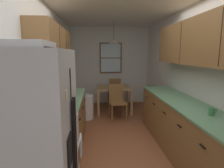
{
  "coord_description": "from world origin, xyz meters",
  "views": [
    {
      "loc": [
        -0.43,
        -2.54,
        1.68
      ],
      "look_at": [
        -0.09,
        1.42,
        1.02
      ],
      "focal_mm": 29.46,
      "sensor_mm": 36.0,
      "label": 1
    }
  ],
  "objects": [
    {
      "name": "ground_plane",
      "position": [
        0.0,
        1.0,
        0.0
      ],
      "size": [
        12.0,
        12.0,
        0.0
      ],
      "primitive_type": "plane",
      "color": "brown"
    },
    {
      "name": "wall_left",
      "position": [
        -1.35,
        1.0,
        1.27
      ],
      "size": [
        0.1,
        9.0,
        2.55
      ],
      "primitive_type": "cube",
      "color": "silver",
      "rests_on": "ground"
    },
    {
      "name": "wall_right",
      "position": [
        1.35,
        1.0,
        1.27
      ],
      "size": [
        0.1,
        9.0,
        2.55
      ],
      "primitive_type": "cube",
      "color": "silver",
      "rests_on": "ground"
    },
    {
      "name": "wall_back",
      "position": [
        0.0,
        3.65,
        1.27
      ],
      "size": [
        4.4,
        0.1,
        2.55
      ],
      "primitive_type": "cube",
      "color": "silver",
      "rests_on": "ground"
    },
    {
      "name": "ceiling_slab",
      "position": [
        0.0,
        1.0,
        2.59
      ],
      "size": [
        4.4,
        9.0,
        0.08
      ],
      "primitive_type": "cube",
      "color": "white"
    },
    {
      "name": "refrigerator",
      "position": [
        -0.96,
        -1.2,
        0.85
      ],
      "size": [
        0.71,
        0.75,
        1.71
      ],
      "color": "silver",
      "rests_on": "ground"
    },
    {
      "name": "stove_range",
      "position": [
        -0.99,
        -0.48,
        0.47
      ],
      "size": [
        0.66,
        0.64,
        1.1
      ],
      "color": "silver",
      "rests_on": "ground"
    },
    {
      "name": "microwave_over_range",
      "position": [
        -1.11,
        -0.48,
        1.64
      ],
      "size": [
        0.39,
        0.6,
        0.34
      ],
      "color": "silver"
    },
    {
      "name": "counter_left",
      "position": [
        -1.0,
        0.73,
        0.45
      ],
      "size": [
        0.64,
        1.78,
        0.9
      ],
      "color": "brown",
      "rests_on": "ground"
    },
    {
      "name": "upper_cabinets_left",
      "position": [
        -1.14,
        0.68,
        1.8
      ],
      "size": [
        0.33,
        1.86,
        0.63
      ],
      "color": "brown"
    },
    {
      "name": "counter_right",
      "position": [
        1.0,
        0.04,
        0.45
      ],
      "size": [
        0.64,
        3.39,
        0.9
      ],
      "color": "brown",
      "rests_on": "ground"
    },
    {
      "name": "upper_cabinets_right",
      "position": [
        1.14,
        -0.01,
        1.86
      ],
      "size": [
        0.33,
        3.07,
        0.71
      ],
      "color": "brown"
    },
    {
      "name": "dining_table",
      "position": [
        0.06,
        2.62,
        0.62
      ],
      "size": [
        0.95,
        0.84,
        0.72
      ],
      "color": "#A87F51",
      "rests_on": "ground"
    },
    {
      "name": "dining_chair_near",
      "position": [
        0.08,
        1.99,
        0.5
      ],
      "size": [
        0.45,
        0.45,
        0.9
      ],
      "color": "brown",
      "rests_on": "ground"
    },
    {
      "name": "dining_chair_far",
      "position": [
        0.14,
        3.25,
        0.5
      ],
      "size": [
        0.4,
        0.4,
        0.9
      ],
      "color": "brown",
      "rests_on": "ground"
    },
    {
      "name": "pendant_light",
      "position": [
        0.06,
        2.62,
        1.99
      ],
      "size": [
        0.31,
        0.31,
        0.61
      ],
      "color": "black"
    },
    {
      "name": "back_window",
      "position": [
        0.04,
        3.58,
        1.53
      ],
      "size": [
        0.73,
        0.05,
        1.0
      ],
      "color": "brown"
    },
    {
      "name": "trash_bin",
      "position": [
        -0.7,
        2.09,
        0.31
      ],
      "size": [
        0.36,
        0.36,
        0.62
      ],
      "primitive_type": "cylinder",
      "color": "white",
      "rests_on": "ground"
    },
    {
      "name": "storage_canister",
      "position": [
        -1.0,
        0.01,
        1.0
      ],
      "size": [
        0.13,
        0.13,
        0.21
      ],
      "color": "#D84C19",
      "rests_on": "counter_left"
    },
    {
      "name": "dish_towel",
      "position": [
        -0.64,
        -0.32,
        0.5
      ],
      "size": [
        0.02,
        0.16,
        0.24
      ],
      "primitive_type": "cube",
      "color": "white"
    },
    {
      "name": "mug_by_coffeemaker",
      "position": [
        1.03,
        -0.4,
        0.95
      ],
      "size": [
        0.12,
        0.08,
        0.1
      ],
      "color": "#3F7F4C",
      "rests_on": "counter_right"
    },
    {
      "name": "table_serving_bowl",
      "position": [
        0.16,
        2.61,
        0.75
      ],
      "size": [
        0.18,
        0.18,
        0.06
      ],
      "primitive_type": "cylinder",
      "color": "#E0D14C",
      "rests_on": "dining_table"
    }
  ]
}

